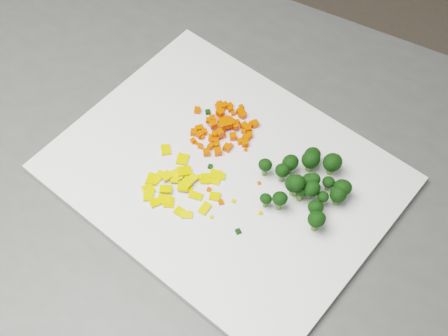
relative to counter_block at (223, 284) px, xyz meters
The scene contains 143 objects.
counter_block is the anchor object (origin of this frame).
cutting_board 0.46m from the counter_block, 45.83° to the right, with size 0.48×0.37×0.01m, color white.
carrot_pile 0.48m from the counter_block, 121.63° to the left, with size 0.11×0.11×0.03m, color #EC3902, non-canonical shape.
pepper_pile 0.48m from the counter_block, 122.79° to the right, with size 0.12×0.12×0.02m, color #E4B80C, non-canonical shape.
broccoli_pile 0.51m from the counter_block, ahead, with size 0.13×0.13×0.06m, color black, non-canonical shape.
carrot_cube_0 0.48m from the counter_block, 119.11° to the left, with size 0.01×0.01×0.01m, color #EC3902.
carrot_cube_1 0.47m from the counter_block, 111.99° to the left, with size 0.01×0.01×0.01m, color #EC3902.
carrot_cube_2 0.47m from the counter_block, 105.95° to the left, with size 0.01×0.01×0.01m, color #EC3902.
carrot_cube_3 0.47m from the counter_block, 136.20° to the left, with size 0.01×0.01×0.01m, color #EC3902.
carrot_cube_4 0.48m from the counter_block, 119.74° to the left, with size 0.01×0.01×0.01m, color #EC3902.
carrot_cube_5 0.47m from the counter_block, 111.01° to the left, with size 0.01×0.01×0.01m, color #EC3902.
carrot_cube_6 0.47m from the counter_block, 158.80° to the left, with size 0.01×0.01×0.01m, color #EC3902.
carrot_cube_7 0.47m from the counter_block, 89.57° to the left, with size 0.01×0.01×0.01m, color #EC3902.
carrot_cube_8 0.47m from the counter_block, 122.10° to the left, with size 0.01×0.01×0.01m, color #EC3902.
carrot_cube_9 0.48m from the counter_block, 135.14° to the left, with size 0.01×0.01×0.01m, color #EC3902.
carrot_cube_10 0.48m from the counter_block, 132.99° to the left, with size 0.01×0.01×0.01m, color #EC3902.
carrot_cube_11 0.47m from the counter_block, 143.69° to the left, with size 0.01×0.01×0.01m, color #EC3902.
carrot_cube_12 0.48m from the counter_block, 123.22° to the left, with size 0.01×0.01×0.01m, color #EC3902.
carrot_cube_13 0.48m from the counter_block, 110.85° to the left, with size 0.01×0.01×0.01m, color #EC3902.
carrot_cube_14 0.47m from the counter_block, behind, with size 0.01×0.01×0.01m, color #EC3902.
carrot_cube_15 0.47m from the counter_block, 120.00° to the left, with size 0.01×0.01×0.01m, color #EC3902.
carrot_cube_16 0.47m from the counter_block, 167.32° to the left, with size 0.01×0.01×0.01m, color #EC3902.
carrot_cube_17 0.48m from the counter_block, 102.53° to the left, with size 0.01×0.01×0.01m, color #EC3902.
carrot_cube_18 0.47m from the counter_block, 113.88° to the left, with size 0.01×0.01×0.01m, color #EC3902.
carrot_cube_19 0.47m from the counter_block, 104.24° to the left, with size 0.01×0.01×0.01m, color #EC3902.
carrot_cube_20 0.48m from the counter_block, 121.76° to the left, with size 0.01×0.01×0.01m, color #EC3902.
carrot_cube_21 0.47m from the counter_block, 82.01° to the left, with size 0.01×0.01×0.01m, color #EC3902.
carrot_cube_22 0.48m from the counter_block, 104.66° to the left, with size 0.01×0.01×0.01m, color #EC3902.
carrot_cube_23 0.47m from the counter_block, 124.14° to the left, with size 0.01×0.01×0.01m, color #EC3902.
carrot_cube_24 0.47m from the counter_block, 90.00° to the left, with size 0.01×0.01×0.01m, color #EC3902.
carrot_cube_25 0.47m from the counter_block, 99.37° to the left, with size 0.01×0.01×0.01m, color #EC3902.
carrot_cube_26 0.48m from the counter_block, 87.43° to the left, with size 0.01×0.01×0.01m, color #EC3902.
carrot_cube_27 0.48m from the counter_block, 108.79° to the left, with size 0.01×0.01×0.01m, color #EC3902.
carrot_cube_28 0.47m from the counter_block, 86.68° to the left, with size 0.01×0.01×0.01m, color #EC3902.
carrot_cube_29 0.47m from the counter_block, 146.74° to the left, with size 0.01×0.01×0.01m, color #EC3902.
carrot_cube_30 0.47m from the counter_block, 118.23° to the left, with size 0.01×0.01×0.01m, color #EC3902.
carrot_cube_31 0.47m from the counter_block, 76.94° to the left, with size 0.01×0.01×0.01m, color #EC3902.
carrot_cube_32 0.47m from the counter_block, 138.79° to the left, with size 0.01×0.01×0.01m, color #EC3902.
carrot_cube_33 0.47m from the counter_block, 120.89° to the left, with size 0.01×0.01×0.01m, color #EC3902.
carrot_cube_34 0.48m from the counter_block, 86.22° to the left, with size 0.01×0.01×0.01m, color #EC3902.
carrot_cube_35 0.47m from the counter_block, 139.15° to the left, with size 0.01×0.01×0.01m, color #EC3902.
carrot_cube_36 0.48m from the counter_block, 105.41° to the left, with size 0.01×0.01×0.01m, color #EC3902.
carrot_cube_37 0.47m from the counter_block, 140.53° to the left, with size 0.01×0.01×0.01m, color #EC3902.
carrot_cube_38 0.47m from the counter_block, 83.29° to the left, with size 0.01×0.01×0.01m, color #EC3902.
carrot_cube_39 0.48m from the counter_block, 123.11° to the left, with size 0.01×0.01×0.01m, color #EC3902.
carrot_cube_40 0.47m from the counter_block, 94.25° to the left, with size 0.01×0.01×0.01m, color #EC3902.
carrot_cube_41 0.47m from the counter_block, 151.24° to the left, with size 0.01×0.01×0.01m, color #EC3902.
carrot_cube_42 0.48m from the counter_block, 101.80° to the left, with size 0.01×0.01×0.01m, color #EC3902.
carrot_cube_43 0.48m from the counter_block, 114.72° to the left, with size 0.01×0.01×0.01m, color #EC3902.
carrot_cube_44 0.47m from the counter_block, 83.01° to the left, with size 0.01×0.01×0.01m, color #EC3902.
carrot_cube_45 0.47m from the counter_block, 91.22° to the left, with size 0.01×0.01×0.01m, color #EC3902.
carrot_cube_46 0.48m from the counter_block, 118.97° to the left, with size 0.01×0.01×0.01m, color #EC3902.
carrot_cube_47 0.47m from the counter_block, 148.41° to the left, with size 0.01×0.01×0.01m, color #EC3902.
carrot_cube_48 0.47m from the counter_block, 153.57° to the left, with size 0.01×0.01×0.01m, color #EC3902.
carrot_cube_49 0.48m from the counter_block, 124.08° to the left, with size 0.01×0.01×0.01m, color #EC3902.
carrot_cube_50 0.48m from the counter_block, 105.52° to the left, with size 0.01×0.01×0.01m, color #EC3902.
carrot_cube_51 0.48m from the counter_block, 137.19° to the left, with size 0.01×0.01×0.01m, color #EC3902.
carrot_cube_52 0.48m from the counter_block, 118.43° to the left, with size 0.01×0.01×0.01m, color #EC3902.
carrot_cube_53 0.48m from the counter_block, 123.09° to the left, with size 0.01×0.01×0.01m, color #EC3902.
carrot_cube_54 0.47m from the counter_block, 153.59° to the left, with size 0.01×0.01×0.01m, color #EC3902.
carrot_cube_55 0.47m from the counter_block, 154.99° to the left, with size 0.01×0.01×0.01m, color #EC3902.
carrot_cube_56 0.47m from the counter_block, 134.30° to the left, with size 0.01×0.01×0.01m, color #EC3902.
carrot_cube_57 0.47m from the counter_block, 121.51° to the left, with size 0.01×0.01×0.01m, color #EC3902.
carrot_cube_58 0.48m from the counter_block, 142.49° to the left, with size 0.01×0.01×0.01m, color #EC3902.
carrot_cube_59 0.47m from the counter_block, 168.23° to the left, with size 0.01×0.01×0.01m, color #EC3902.
carrot_cube_60 0.48m from the counter_block, 125.49° to the left, with size 0.01×0.01×0.01m, color #EC3902.
carrot_cube_61 0.48m from the counter_block, 114.04° to the left, with size 0.01×0.01×0.01m, color #EC3902.
carrot_cube_62 0.48m from the counter_block, 101.63° to the left, with size 0.01×0.01×0.01m, color #EC3902.
carrot_cube_63 0.48m from the counter_block, 122.08° to the left, with size 0.01×0.01×0.01m, color #EC3902.
carrot_cube_64 0.47m from the counter_block, 102.11° to the left, with size 0.01×0.01×0.01m, color #EC3902.
carrot_cube_65 0.47m from the counter_block, 81.93° to the left, with size 0.01×0.01×0.01m, color #EC3902.
carrot_cube_66 0.48m from the counter_block, 131.74° to the left, with size 0.01×0.01×0.01m, color #EC3902.
carrot_cube_67 0.47m from the counter_block, 152.32° to the left, with size 0.01×0.01×0.01m, color #EC3902.
carrot_cube_68 0.48m from the counter_block, 112.79° to the left, with size 0.01×0.01×0.01m, color #EC3902.
carrot_cube_69 0.47m from the counter_block, 88.93° to the left, with size 0.01×0.01×0.01m, color #EC3902.
carrot_cube_70 0.48m from the counter_block, 118.16° to the left, with size 0.01×0.01×0.01m, color #EC3902.
pepper_chunk_0 0.48m from the counter_block, 88.89° to the right, with size 0.02×0.01×0.00m, color #E4B80C.
pepper_chunk_1 0.48m from the counter_block, 108.08° to the right, with size 0.02×0.01×0.00m, color #E4B80C.
pepper_chunk_2 0.47m from the counter_block, 93.46° to the right, with size 0.02×0.01×0.00m, color #E4B80C.
pepper_chunk_3 0.47m from the counter_block, 130.64° to the right, with size 0.02×0.01×0.00m, color #E4B80C.
pepper_chunk_4 0.47m from the counter_block, 102.83° to the right, with size 0.02×0.01×0.00m, color #E4B80C.
pepper_chunk_5 0.48m from the counter_block, 114.51° to the right, with size 0.01×0.01×0.00m, color #E4B80C.
pepper_chunk_6 0.48m from the counter_block, 110.34° to the right, with size 0.01×0.01×0.00m, color #E4B80C.
pepper_chunk_7 0.48m from the counter_block, 119.40° to the right, with size 0.02×0.01×0.00m, color #E4B80C.
pepper_chunk_8 0.47m from the counter_block, 76.82° to the right, with size 0.02×0.01×0.01m, color #E4B80C.
pepper_chunk_9 0.48m from the counter_block, 135.17° to the right, with size 0.02×0.01×0.01m, color #E4B80C.
pepper_chunk_10 0.48m from the counter_block, 95.37° to the right, with size 0.01×0.01×0.00m, color #E4B80C.
pepper_chunk_11 0.47m from the counter_block, 111.63° to the right, with size 0.02×0.02×0.00m, color #E4B80C.
pepper_chunk_12 0.47m from the counter_block, 70.75° to the right, with size 0.02×0.01×0.00m, color #E4B80C.
pepper_chunk_13 0.48m from the counter_block, 134.23° to the right, with size 0.02×0.02×0.00m, color #E4B80C.
pepper_chunk_14 0.47m from the counter_block, 156.95° to the right, with size 0.02×0.02×0.00m, color #E4B80C.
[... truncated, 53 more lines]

